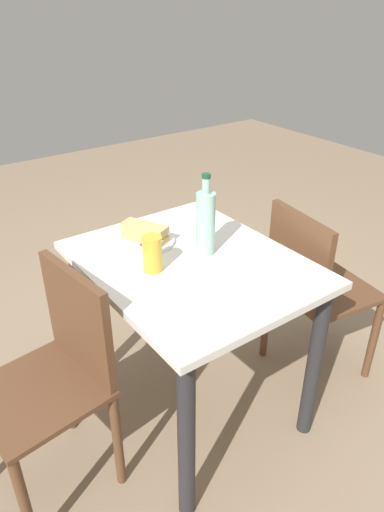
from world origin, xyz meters
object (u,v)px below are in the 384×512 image
object	(u,v)px
chair_far	(58,372)
baguette_sandwich_near	(145,232)
knife_near	(141,245)
plate_near	(145,241)
water_bottle	(206,222)
beer_glass	(152,254)
dining_table	(192,292)
chair_near	(312,286)

from	to	relation	value
chair_far	baguette_sandwich_near	distance (m)	0.63
chair_far	knife_near	size ratio (longest dim) A/B	6.03
plate_near	water_bottle	world-z (taller)	water_bottle
plate_near	beer_glass	xyz separation A→B (m)	(-0.20, 0.09, 0.06)
plate_near	baguette_sandwich_near	world-z (taller)	baguette_sandwich_near
beer_glass	dining_table	bearing A→B (deg)	-100.41
water_bottle	plate_near	bearing A→B (deg)	35.61
plate_near	beer_glass	distance (m)	0.23
chair_near	water_bottle	bearing A→B (deg)	72.16
dining_table	beer_glass	bearing A→B (deg)	79.59
chair_near	water_bottle	xyz separation A→B (m)	(0.16, 0.49, 0.39)
chair_far	knife_near	bearing A→B (deg)	-67.97
baguette_sandwich_near	beer_glass	size ratio (longest dim) A/B	1.47
knife_near	baguette_sandwich_near	bearing A→B (deg)	-51.17
chair_far	chair_near	world-z (taller)	same
chair_far	plate_near	distance (m)	0.61
chair_far	water_bottle	world-z (taller)	water_bottle
dining_table	knife_near	bearing A→B (deg)	29.15
water_bottle	dining_table	bearing A→B (deg)	105.49
knife_near	beer_glass	xyz separation A→B (m)	(-0.17, 0.05, 0.05)
chair_near	plate_near	bearing A→B (deg)	60.23
chair_near	beer_glass	distance (m)	0.81
dining_table	chair_near	size ratio (longest dim) A/B	1.05
dining_table	plate_near	bearing A→B (deg)	16.75
dining_table	chair_far	size ratio (longest dim) A/B	1.05
chair_near	baguette_sandwich_near	size ratio (longest dim) A/B	4.33
chair_near	plate_near	size ratio (longest dim) A/B	3.65
baguette_sandwich_near	beer_glass	bearing A→B (deg)	156.49
dining_table	plate_near	xyz separation A→B (m)	(0.23, 0.07, 0.15)
chair_far	baguette_sandwich_near	size ratio (longest dim) A/B	4.33
dining_table	chair_far	bearing A→B (deg)	88.90
plate_near	knife_near	bearing A→B (deg)	128.83
chair_far	beer_glass	world-z (taller)	beer_glass
chair_far	beer_glass	distance (m)	0.53
dining_table	knife_near	size ratio (longest dim) A/B	6.35
plate_near	baguette_sandwich_near	bearing A→B (deg)	0.00
baguette_sandwich_near	plate_near	bearing A→B (deg)	0.00
knife_near	dining_table	bearing A→B (deg)	-150.85
water_bottle	beer_glass	distance (m)	0.24
dining_table	beer_glass	world-z (taller)	beer_glass
plate_near	dining_table	bearing A→B (deg)	-163.25
plate_near	knife_near	world-z (taller)	knife_near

